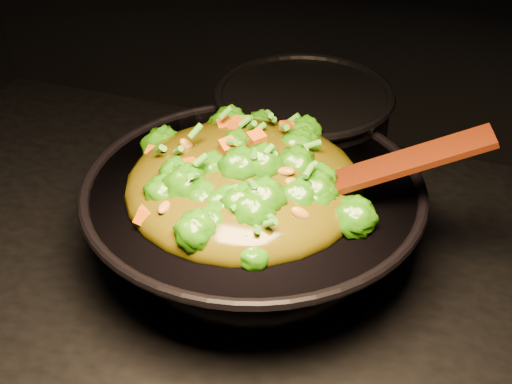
% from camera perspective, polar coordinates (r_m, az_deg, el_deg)
% --- Properties ---
extents(wok, '(0.47, 0.47, 0.12)m').
position_cam_1_polar(wok, '(0.92, -0.21, -2.54)').
color(wok, black).
rests_on(wok, stovetop).
extents(stir_fry, '(0.33, 0.33, 0.10)m').
position_cam_1_polar(stir_fry, '(0.85, -0.96, 2.97)').
color(stir_fry, '#287308').
rests_on(stir_fry, wok).
extents(spatula, '(0.27, 0.12, 0.11)m').
position_cam_1_polar(spatula, '(0.83, 9.07, 1.54)').
color(spatula, black).
rests_on(spatula, wok).
extents(back_pot, '(0.26, 0.26, 0.14)m').
position_cam_1_polar(back_pot, '(1.08, 3.74, 4.77)').
color(back_pot, black).
rests_on(back_pot, stovetop).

